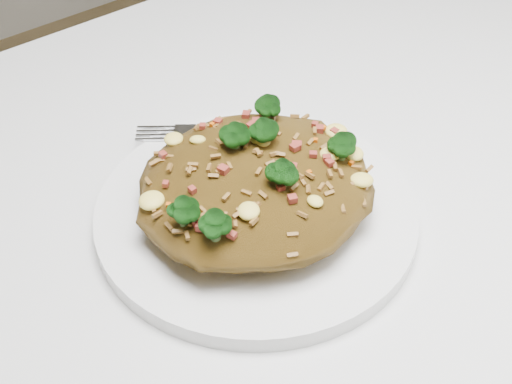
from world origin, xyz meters
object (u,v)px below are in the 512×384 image
at_px(dining_table, 279,339).
at_px(fried_rice, 256,177).
at_px(fork, 241,132).
at_px(plate, 256,213).

xyz_separation_m(dining_table, fried_rice, (0.01, 0.05, 0.13)).
height_order(fried_rice, fork, fried_rice).
bearing_deg(fried_rice, plate, 65.02).
bearing_deg(dining_table, plate, 73.49).
xyz_separation_m(plate, fried_rice, (-0.00, -0.00, 0.04)).
xyz_separation_m(plate, fork, (0.05, 0.08, 0.01)).
height_order(dining_table, plate, plate).
relative_size(dining_table, fork, 8.74).
bearing_deg(dining_table, fork, 64.08).
height_order(plate, fried_rice, fried_rice).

